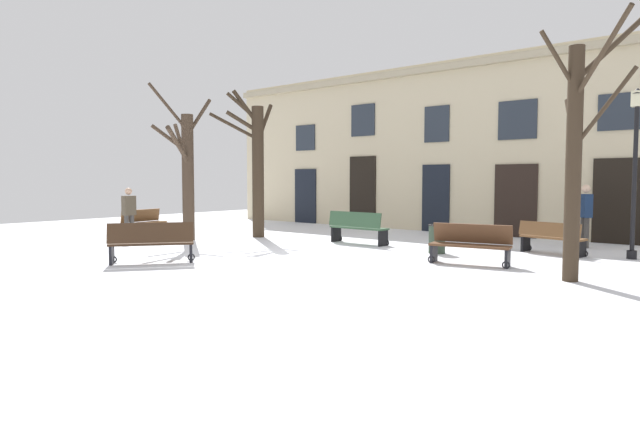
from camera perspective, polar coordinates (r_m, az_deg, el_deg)
name	(u,v)px	position (r m, az deg, el deg)	size (l,w,h in m)	color
ground_plane	(280,255)	(13.49, -4.25, -4.45)	(30.90, 30.90, 0.00)	white
building_facade	(433,147)	(20.00, 11.96, 6.93)	(19.31, 0.60, 6.06)	beige
tree_foreground	(576,151)	(10.92, 25.64, 6.01)	(1.58, 2.28, 4.90)	#382B1E
tree_near_facade	(187,170)	(17.09, -14.03, 4.51)	(1.73, 2.12, 4.82)	#423326
tree_left_of_center	(256,164)	(17.56, -6.79, 5.17)	(1.38, 1.91, 4.76)	#382B1E
streetlamp	(635,156)	(14.63, 30.58, 5.30)	(0.30, 0.30, 4.02)	black
litter_bin	(437,239)	(13.98, 12.36, -2.69)	(0.45, 0.45, 0.74)	#2D3D2D
bench_back_to_back_right	(470,244)	(12.35, 15.73, -3.21)	(1.82, 0.81, 0.90)	#51331E
bench_by_litter_bin	(144,223)	(18.54, -18.29, -0.98)	(0.68, 1.63, 0.90)	brown
bench_far_corner	(552,238)	(14.66, 23.45, -2.42)	(1.66, 0.77, 0.82)	brown
bench_back_to_back_left	(357,227)	(15.66, 4.02, -1.53)	(1.88, 0.55, 0.95)	#2D4C33
bench_near_center_tree	(151,242)	(12.59, -17.53, -2.99)	(1.52, 1.75, 0.93)	#3D2819
person_near_bench	(129,212)	(17.48, -19.69, 0.15)	(0.22, 0.38, 1.63)	#403D3A
person_crossing_plaza	(585,213)	(16.42, 26.42, 0.04)	(0.41, 0.43, 1.75)	#403D3A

